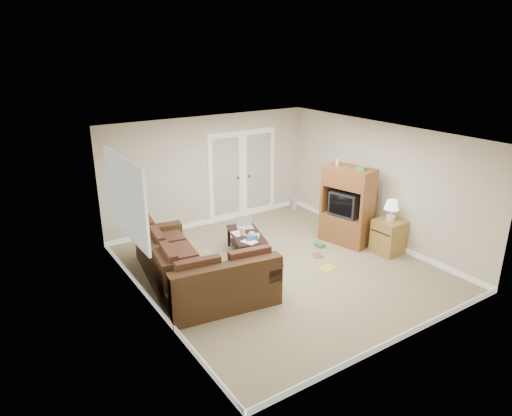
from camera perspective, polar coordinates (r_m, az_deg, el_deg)
floor at (r=8.64m, az=3.08°, el=-7.44°), size 5.50×5.50×0.00m
ceiling at (r=7.83m, az=3.42°, el=9.07°), size 5.00×5.50×0.02m
wall_left at (r=7.05m, az=-13.39°, el=-3.30°), size 0.02×5.50×2.50m
wall_right at (r=9.78m, az=15.14°, el=3.05°), size 0.02×5.50×2.50m
wall_back at (r=10.39m, az=-5.81°, el=4.60°), size 5.00×0.02×2.50m
wall_front at (r=6.33m, az=18.24°, el=-6.52°), size 5.00×0.02×2.50m
baseboards at (r=8.62m, az=3.09°, el=-7.15°), size 5.00×5.50×0.10m
french_doors at (r=10.82m, az=-1.69°, el=4.13°), size 1.80×0.05×2.13m
window_left at (r=7.85m, az=-15.88°, el=1.21°), size 0.05×1.92×1.42m
sectional_sofa at (r=7.86m, az=-7.99°, el=-7.82°), size 1.94×2.97×0.85m
coffee_table at (r=9.04m, az=-1.20°, el=-4.39°), size 0.85×1.23×0.76m
tv_armoire at (r=9.60m, az=11.35°, el=0.34°), size 0.79×1.12×1.74m
side_cabinet at (r=9.46m, az=16.26°, el=-3.11°), size 0.55×0.55×1.11m
space_heater at (r=11.61m, az=4.73°, el=0.64°), size 0.14×0.12×0.32m
floor_magazine at (r=8.73m, az=8.90°, el=-7.37°), size 0.33×0.28×0.01m
floor_greenbox at (r=9.55m, az=7.98°, el=-4.61°), size 0.17×0.21×0.08m
floor_book at (r=9.14m, az=7.20°, el=-5.94°), size 0.24×0.29×0.02m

